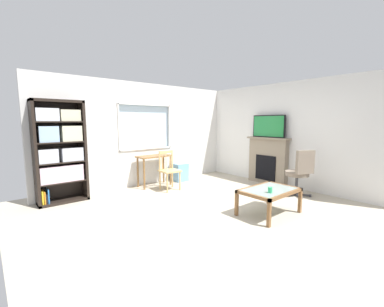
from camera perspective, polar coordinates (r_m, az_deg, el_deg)
ground at (r=4.70m, az=3.72°, el=-12.41°), size 6.05×5.68×0.02m
wall_back_with_window at (r=6.33m, az=-11.04°, el=4.11°), size 5.05×0.15×2.51m
wall_right at (r=6.49m, az=20.58°, el=4.04°), size 0.12×4.88×2.51m
bookshelf at (r=5.43m, az=-28.10°, el=0.71°), size 0.90×0.38×1.98m
desk_under_window at (r=6.13m, az=-8.66°, el=-1.84°), size 0.84×0.41×0.75m
wooden_chair at (r=5.78m, az=-5.31°, el=-3.79°), size 0.44×0.42×0.90m
plastic_drawer_unit at (r=6.68m, az=-2.96°, el=-4.25°), size 0.35×0.40×0.47m
fireplace at (r=6.61m, az=16.98°, el=-1.54°), size 0.26×1.13×1.18m
tv at (r=6.52m, az=17.18°, el=5.98°), size 0.06×0.89×0.56m
office_chair at (r=5.66m, az=23.54°, el=-3.67°), size 0.59×0.62×1.00m
coffee_table at (r=4.47m, az=17.30°, el=-8.54°), size 1.00×0.67×0.44m
sippy_cup at (r=4.23m, az=17.48°, el=-7.97°), size 0.07×0.07×0.09m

